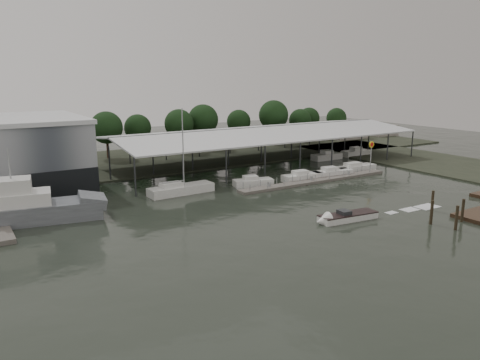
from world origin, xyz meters
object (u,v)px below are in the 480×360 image
grey_trawler (25,209)px  white_sailboat (180,189)px  speedboat_underway (343,218)px  shell_fuel_sign (371,151)px

grey_trawler → white_sailboat: size_ratio=1.47×
grey_trawler → white_sailboat: 20.57m
white_sailboat → speedboat_underway: size_ratio=0.64×
shell_fuel_sign → white_sailboat: (-33.23, 4.54, -3.28)m
shell_fuel_sign → white_sailboat: white_sailboat is taller
grey_trawler → speedboat_underway: size_ratio=0.94×
shell_fuel_sign → white_sailboat: size_ratio=0.46×
grey_trawler → shell_fuel_sign: bearing=7.8°
shell_fuel_sign → grey_trawler: bearing=177.9°
grey_trawler → speedboat_underway: grey_trawler is taller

